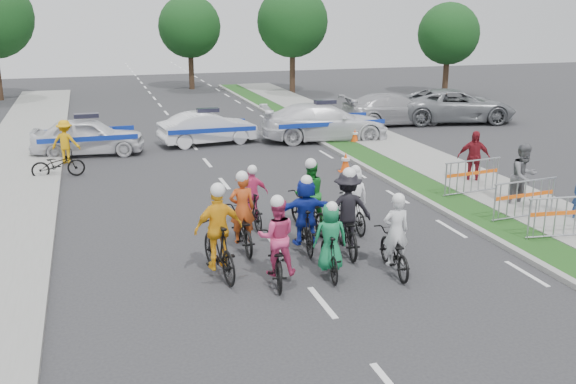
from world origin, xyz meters
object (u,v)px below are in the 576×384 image
object	(u,v)px
police_car_2	(325,122)
rider_4	(347,219)
rider_0	(394,246)
rider_2	(276,249)
rider_1	(330,247)
barrier_2	(472,178)
police_car_0	(88,136)
rider_6	(242,223)
civilian_sedan	(394,109)
barrier_1	(524,201)
spectator_1	(524,176)
rider_9	(252,203)
civilian_suv	(455,106)
cone_0	(346,162)
police_car_1	(208,128)
rider_5	(305,219)
tree_1	(292,22)
rider_7	(353,205)
parked_bike	(58,164)
rider_3	(219,241)
spectator_2	(474,158)
cone_1	(355,136)
barrier_0	(565,219)
marshal_hiviz	(65,142)
tree_4	(190,27)
rider_8	(309,204)
tree_2	(448,34)

from	to	relation	value
police_car_2	rider_4	bearing A→B (deg)	169.48
rider_0	rider_2	xyz separation A→B (m)	(-2.50, 0.30, 0.10)
rider_1	barrier_2	distance (m)	7.45
rider_1	police_car_0	bearing A→B (deg)	-62.84
rider_6	civilian_sedan	distance (m)	17.66
barrier_1	barrier_2	size ratio (longest dim) A/B	1.00
rider_1	spectator_1	size ratio (longest dim) A/B	0.91
rider_9	civilian_suv	bearing A→B (deg)	-140.78
cone_0	police_car_1	bearing A→B (deg)	120.56
rider_5	civilian_sedan	xyz separation A→B (m)	(9.42, 14.49, -0.03)
police_car_0	police_car_1	xyz separation A→B (m)	(4.73, 0.57, -0.05)
rider_0	tree_1	world-z (taller)	tree_1
rider_7	parked_bike	world-z (taller)	rider_7
rider_1	rider_2	size ratio (longest dim) A/B	0.86
rider_5	barrier_1	world-z (taller)	rider_5
rider_9	cone_0	distance (m)	6.40
rider_2	civilian_suv	distance (m)	20.84
rider_3	spectator_1	bearing A→B (deg)	-174.09
police_car_1	spectator_2	bearing A→B (deg)	-149.65
parked_bike	rider_6	bearing A→B (deg)	-156.93
rider_5	rider_6	bearing A→B (deg)	-13.81
rider_4	cone_0	xyz separation A→B (m)	(2.81, 6.89, -0.43)
rider_6	rider_3	bearing A→B (deg)	60.09
civilian_suv	spectator_2	xyz separation A→B (m)	(-5.65, -10.34, 0.06)
cone_1	police_car_2	bearing A→B (deg)	129.36
spectator_1	barrier_0	xyz separation A→B (m)	(-0.71, -2.56, -0.35)
civilian_sedan	cone_1	world-z (taller)	civilian_sedan
rider_2	rider_3	world-z (taller)	rider_3
civilian_sedan	marshal_hiviz	size ratio (longest dim) A/B	3.24
civilian_suv	police_car_0	bearing A→B (deg)	109.17
rider_6	police_car_1	xyz separation A→B (m)	(1.47, 12.09, 0.03)
spectator_1	tree_4	xyz separation A→B (m)	(-4.41, 30.01, 3.27)
rider_8	rider_3	bearing A→B (deg)	26.95
tree_1	civilian_sedan	bearing A→B (deg)	-85.55
police_car_1	tree_2	world-z (taller)	tree_2
rider_5	barrier_0	distance (m)	6.26
spectator_1	barrier_2	size ratio (longest dim) A/B	0.91
rider_5	spectator_1	distance (m)	6.95
rider_2	tree_1	size ratio (longest dim) A/B	0.28
police_car_1	marshal_hiviz	xyz separation A→B (m)	(-5.52, -1.83, 0.12)
rider_7	civilian_sedan	distance (m)	15.65
rider_7	cone_0	world-z (taller)	rider_7
rider_9	rider_8	bearing A→B (deg)	149.19
civilian_suv	tree_1	bearing A→B (deg)	29.58
police_car_2	barrier_0	world-z (taller)	police_car_2
rider_1	rider_5	world-z (taller)	rider_5
barrier_0	rider_8	bearing A→B (deg)	155.42
barrier_2	tree_1	xyz separation A→B (m)	(2.30, 24.61, 3.98)
tree_2	police_car_1	bearing A→B (deg)	-148.32
rider_5	police_car_2	world-z (taller)	rider_5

